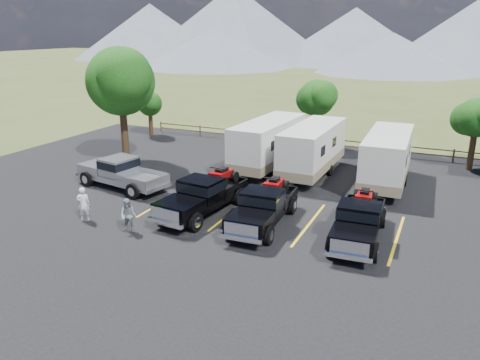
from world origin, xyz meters
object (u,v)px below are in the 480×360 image
at_px(person_b, 128,216).
at_px(person_a, 83,204).
at_px(rig_center, 264,205).
at_px(rig_left, 204,194).
at_px(pickup_silver, 121,173).
at_px(tree_big_nw, 120,81).
at_px(rig_right, 359,220).
at_px(trailer_center, 313,149).
at_px(trailer_left, 268,144).
at_px(trailer_right, 387,159).

bearing_deg(person_b, person_a, 164.46).
bearing_deg(rig_center, person_a, -161.41).
relative_size(rig_left, pickup_silver, 1.00).
xyz_separation_m(tree_big_nw, rig_right, (16.96, -5.75, -4.63)).
xyz_separation_m(tree_big_nw, rig_center, (12.56, -5.93, -4.61)).
distance_m(rig_center, person_a, 8.66).
bearing_deg(person_a, trailer_center, -156.12).
distance_m(rig_left, rig_right, 7.67).
bearing_deg(person_b, rig_right, 9.96).
relative_size(rig_center, rig_right, 1.02).
xyz_separation_m(tree_big_nw, pickup_silver, (3.11, -4.44, -4.61)).
bearing_deg(tree_big_nw, pickup_silver, -55.04).
bearing_deg(rig_center, tree_big_nw, 151.88).
height_order(tree_big_nw, rig_center, tree_big_nw).
relative_size(rig_center, person_a, 3.53).
xyz_separation_m(rig_center, person_a, (-8.06, -3.16, -0.10)).
bearing_deg(tree_big_nw, rig_right, -18.72).
distance_m(trailer_left, person_b, 12.30).
xyz_separation_m(trailer_center, person_a, (-7.90, -11.77, -0.80)).
relative_size(rig_center, person_b, 3.72).
xyz_separation_m(trailer_left, person_a, (-4.92, -11.84, -0.84)).
distance_m(trailer_left, trailer_right, 7.54).
distance_m(trailer_left, person_a, 12.85).
xyz_separation_m(pickup_silver, person_a, (1.39, -4.65, -0.10)).
height_order(rig_center, pickup_silver, rig_center).
height_order(rig_left, person_a, rig_left).
relative_size(rig_center, trailer_left, 0.64).
bearing_deg(person_a, rig_center, 169.18).
height_order(tree_big_nw, person_b, tree_big_nw).
xyz_separation_m(rig_left, person_b, (-1.97, -3.55, -0.18)).
bearing_deg(rig_left, rig_right, 6.40).
xyz_separation_m(rig_right, person_a, (-12.46, -3.35, -0.08)).
distance_m(rig_left, trailer_left, 8.57).
distance_m(rig_right, trailer_left, 11.39).
bearing_deg(trailer_left, person_b, -96.76).
bearing_deg(rig_left, person_b, -112.96).
bearing_deg(rig_right, trailer_center, 114.83).
bearing_deg(trailer_center, pickup_silver, -141.43).
bearing_deg(rig_center, trailer_right, 59.41).
relative_size(tree_big_nw, person_b, 4.89).
xyz_separation_m(tree_big_nw, person_b, (7.32, -9.34, -4.76)).
xyz_separation_m(rig_center, person_b, (-5.24, -3.41, -0.14)).
bearing_deg(tree_big_nw, person_a, -63.67).
bearing_deg(pickup_silver, tree_big_nw, -135.28).
bearing_deg(trailer_left, trailer_center, 1.76).
relative_size(trailer_center, person_a, 5.36).
height_order(pickup_silver, person_b, pickup_silver).
height_order(rig_center, trailer_center, trailer_center).
bearing_deg(rig_center, trailer_center, 88.20).
distance_m(rig_right, trailer_center, 9.61).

